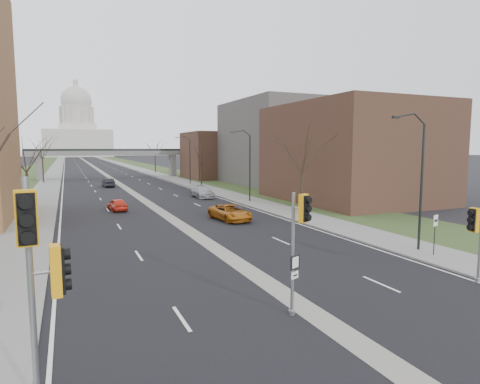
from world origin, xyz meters
TOP-DOWN VIEW (x-y plane):
  - ground at (0.00, 0.00)m, footprint 700.00×700.00m
  - road_surface at (0.00, 150.00)m, footprint 20.00×600.00m
  - median_strip at (0.00, 150.00)m, footprint 1.20×600.00m
  - sidewalk_right at (12.00, 150.00)m, footprint 4.00×600.00m
  - sidewalk_left at (-12.00, 150.00)m, footprint 4.00×600.00m
  - grass_verge_right at (18.00, 150.00)m, footprint 8.00×600.00m
  - grass_verge_left at (-18.00, 150.00)m, footprint 8.00×600.00m
  - commercial_block_near at (24.00, 28.00)m, footprint 16.00×20.00m
  - commercial_block_mid at (28.00, 52.00)m, footprint 18.00×22.00m
  - commercial_block_far at (22.00, 70.00)m, footprint 14.00×14.00m
  - pedestrian_bridge at (0.00, 80.00)m, footprint 34.00×3.00m
  - capitol at (0.00, 320.00)m, footprint 48.00×42.00m
  - streetlight_near at (10.99, 6.00)m, footprint 2.61×0.20m
  - streetlight_mid at (10.99, 32.00)m, footprint 2.61×0.20m
  - streetlight_far at (10.99, 58.00)m, footprint 2.61×0.20m
  - tree_left_b at (-13.00, 38.00)m, footprint 6.75×6.75m
  - tree_left_c at (-13.00, 72.00)m, footprint 7.65×7.65m
  - tree_right_a at (13.00, 22.00)m, footprint 7.20×7.20m
  - tree_right_b at (13.00, 55.00)m, footprint 6.30×6.30m
  - tree_right_c at (13.00, 95.00)m, footprint 7.65×7.65m
  - signal_pole_left at (-9.56, -1.98)m, footprint 1.03×1.12m
  - signal_pole_median at (-0.72, 0.39)m, footprint 0.71×0.82m
  - speed_limit_sign at (11.58, 4.63)m, footprint 0.52×0.18m
  - car_left_near at (-4.07, 31.32)m, footprint 1.95×4.03m
  - car_left_far at (-2.47, 58.81)m, footprint 1.88×4.51m
  - car_right_near at (4.81, 21.21)m, footprint 2.95×5.47m
  - car_right_mid at (7.74, 38.47)m, footprint 2.19×5.35m

SIDE VIEW (x-z plane):
  - ground at x=0.00m, z-range 0.00..0.00m
  - median_strip at x=0.00m, z-range -0.01..0.01m
  - road_surface at x=0.00m, z-range 0.00..0.01m
  - grass_verge_right at x=18.00m, z-range 0.00..0.10m
  - grass_verge_left at x=-18.00m, z-range 0.00..0.10m
  - sidewalk_right at x=12.00m, z-range 0.00..0.12m
  - sidewalk_left at x=-12.00m, z-range 0.00..0.12m
  - car_left_near at x=-4.07m, z-range 0.00..1.33m
  - car_left_far at x=-2.47m, z-range 0.00..1.45m
  - car_right_near at x=4.81m, z-range 0.00..1.46m
  - car_right_mid at x=7.74m, z-range 0.00..1.55m
  - speed_limit_sign at x=11.58m, z-range 0.58..3.07m
  - signal_pole_median at x=-0.72m, z-range 0.97..5.90m
  - signal_pole_left at x=-9.56m, z-range 0.92..6.88m
  - pedestrian_bridge at x=0.00m, z-range 1.62..8.07m
  - commercial_block_far at x=22.00m, z-range 0.00..10.00m
  - tree_right_b at x=13.00m, z-range 1.71..9.93m
  - commercial_block_near at x=24.00m, z-range 0.00..12.00m
  - tree_left_b at x=-13.00m, z-range 1.82..10.63m
  - tree_right_a at x=13.00m, z-range 1.94..11.34m
  - streetlight_near at x=10.99m, z-range 2.60..11.30m
  - streetlight_mid at x=10.99m, z-range 2.60..11.30m
  - streetlight_far at x=10.99m, z-range 2.60..11.30m
  - tree_left_c at x=-13.00m, z-range 2.05..12.04m
  - tree_right_c at x=13.00m, z-range 2.05..12.04m
  - commercial_block_mid at x=28.00m, z-range 0.00..15.00m
  - capitol at x=0.00m, z-range -9.28..46.47m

